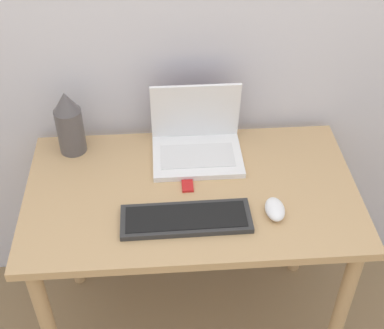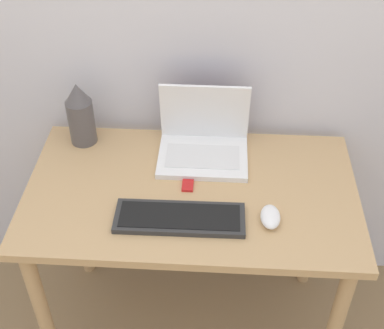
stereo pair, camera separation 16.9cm
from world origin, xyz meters
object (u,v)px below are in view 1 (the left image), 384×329
object	(u,v)px
vase	(69,123)
mouse	(275,209)
laptop	(197,140)
mp3_player	(188,186)
keyboard	(186,219)

from	to	relation	value
vase	mouse	bearing A→B (deg)	-29.18
laptop	vase	distance (m)	0.44
laptop	mp3_player	size ratio (longest dim) A/B	5.67
mp3_player	mouse	bearing A→B (deg)	-28.30
mouse	mp3_player	size ratio (longest dim) A/B	1.83
laptop	vase	bearing A→B (deg)	173.88
mouse	vase	size ratio (longest dim) A/B	0.42
keyboard	mp3_player	size ratio (longest dim) A/B	7.38
laptop	keyboard	world-z (taller)	laptop
keyboard	mp3_player	xyz separation A→B (m)	(0.01, 0.15, -0.01)
mouse	mp3_player	world-z (taller)	mouse
laptop	mp3_player	world-z (taller)	laptop
keyboard	vase	xyz separation A→B (m)	(-0.38, 0.38, 0.11)
keyboard	mouse	distance (m)	0.28
vase	mp3_player	world-z (taller)	vase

